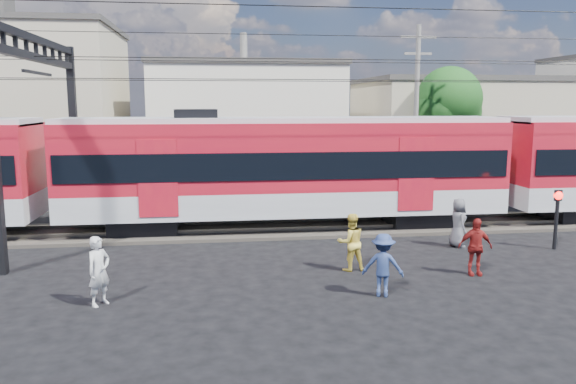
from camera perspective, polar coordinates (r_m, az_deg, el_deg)
name	(u,v)px	position (r m, az deg, el deg)	size (l,w,h in m)	color
ground	(389,302)	(13.87, 10.23, -10.89)	(120.00, 120.00, 0.00)	black
track_bed	(325,227)	(21.32, 3.75, -3.53)	(70.00, 3.40, 0.12)	#2D2823
rail_near	(329,228)	(20.57, 4.16, -3.66)	(70.00, 0.12, 0.12)	#59544C
rail_far	(321,219)	(22.01, 3.38, -2.81)	(70.00, 0.12, 0.12)	#59544C
commuter_train	(291,166)	(20.72, 0.32, 2.69)	(50.30, 3.08, 4.17)	black
catenary	(80,90)	(20.93, -20.39, 9.70)	(70.00, 9.30, 7.52)	black
building_west	(0,103)	(38.64, -27.26, 8.00)	(14.28, 10.20, 9.30)	gray
building_midwest	(244,118)	(39.48, -4.45, 7.52)	(12.24, 12.24, 7.30)	beige
building_mideast	(482,126)	(40.67, 19.09, 6.39)	(16.32, 10.20, 6.30)	gray
utility_pole_mid	(416,106)	(29.19, 12.89, 8.51)	(1.80, 0.24, 8.50)	slate
tree_near	(451,103)	(33.25, 16.26, 8.64)	(3.82, 3.64, 6.72)	#382619
pedestrian_a	(99,271)	(13.90, -18.66, -7.61)	(0.60, 0.40, 1.65)	silver
pedestrian_b	(351,242)	(15.95, 6.41, -5.08)	(0.80, 0.62, 1.64)	gold
pedestrian_c	(383,265)	(14.00, 9.62, -7.33)	(1.01, 0.58, 1.56)	navy
pedestrian_d	(475,247)	(16.27, 18.47, -5.29)	(0.93, 0.39, 1.59)	maroon
pedestrian_e	(458,223)	(19.26, 16.89, -3.01)	(0.79, 0.51, 1.61)	#4B4B50
crossing_signal	(557,208)	(19.97, 25.67, -1.51)	(0.28, 0.28, 1.94)	black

